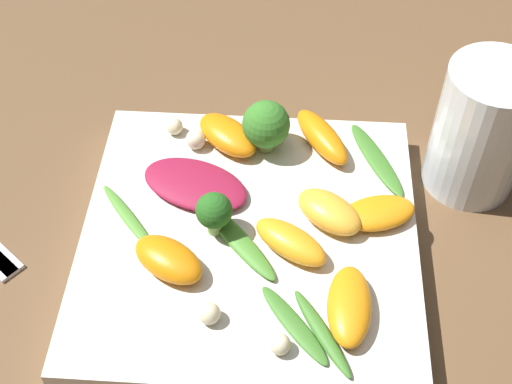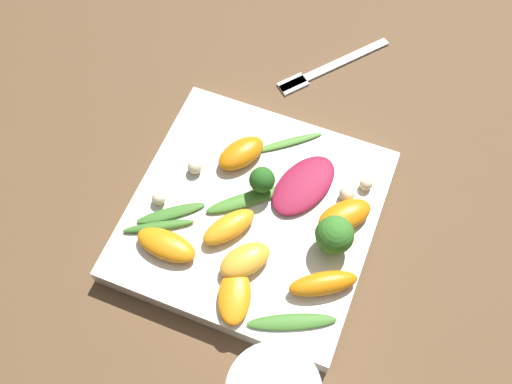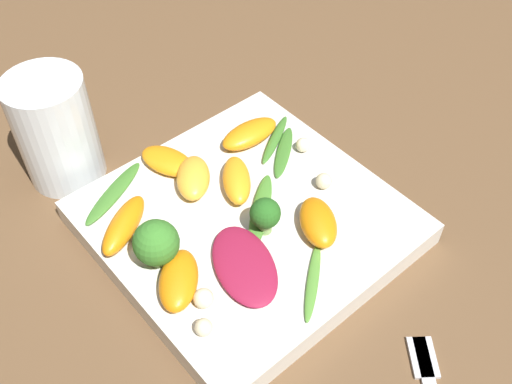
% 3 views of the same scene
% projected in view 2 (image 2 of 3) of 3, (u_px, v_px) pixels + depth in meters
% --- Properties ---
extents(ground_plane, '(2.40, 2.40, 0.00)m').
position_uv_depth(ground_plane, '(253.00, 220.00, 0.68)').
color(ground_plane, brown).
extents(plate, '(0.26, 0.26, 0.03)m').
position_uv_depth(plate, '(253.00, 215.00, 0.66)').
color(plate, silver).
rests_on(plate, ground_plane).
extents(fork, '(0.14, 0.12, 0.01)m').
position_uv_depth(fork, '(323.00, 70.00, 0.77)').
color(fork, silver).
rests_on(fork, ground_plane).
extents(radicchio_leaf_0, '(0.10, 0.08, 0.01)m').
position_uv_depth(radicchio_leaf_0, '(304.00, 185.00, 0.66)').
color(radicchio_leaf_0, maroon).
rests_on(radicchio_leaf_0, plate).
extents(orange_segment_0, '(0.06, 0.06, 0.02)m').
position_uv_depth(orange_segment_0, '(245.00, 260.00, 0.61)').
color(orange_segment_0, '#FCAD33').
rests_on(orange_segment_0, plate).
extents(orange_segment_1, '(0.07, 0.07, 0.02)m').
position_uv_depth(orange_segment_1, '(345.00, 216.00, 0.64)').
color(orange_segment_1, orange).
rests_on(orange_segment_1, plate).
extents(orange_segment_2, '(0.07, 0.06, 0.02)m').
position_uv_depth(orange_segment_2, '(229.00, 227.00, 0.63)').
color(orange_segment_2, orange).
rests_on(orange_segment_2, plate).
extents(orange_segment_3, '(0.07, 0.06, 0.02)m').
position_uv_depth(orange_segment_3, '(241.00, 153.00, 0.67)').
color(orange_segment_3, orange).
rests_on(orange_segment_3, plate).
extents(orange_segment_4, '(0.03, 0.07, 0.02)m').
position_uv_depth(orange_segment_4, '(166.00, 245.00, 0.62)').
color(orange_segment_4, orange).
rests_on(orange_segment_4, plate).
extents(orange_segment_5, '(0.06, 0.07, 0.02)m').
position_uv_depth(orange_segment_5, '(323.00, 284.00, 0.60)').
color(orange_segment_5, orange).
rests_on(orange_segment_5, plate).
extents(orange_segment_6, '(0.07, 0.05, 0.01)m').
position_uv_depth(orange_segment_6, '(234.00, 296.00, 0.60)').
color(orange_segment_6, orange).
rests_on(orange_segment_6, plate).
extents(broccoli_floret_0, '(0.04, 0.04, 0.05)m').
position_uv_depth(broccoli_floret_0, '(335.00, 235.00, 0.61)').
color(broccoli_floret_0, '#84AD5B').
rests_on(broccoli_floret_0, plate).
extents(broccoli_floret_1, '(0.03, 0.03, 0.04)m').
position_uv_depth(broccoli_floret_1, '(263.00, 181.00, 0.64)').
color(broccoli_floret_1, '#84AD5B').
rests_on(broccoli_floret_1, plate).
extents(arugula_sprig_0, '(0.05, 0.07, 0.01)m').
position_uv_depth(arugula_sprig_0, '(158.00, 226.00, 0.64)').
color(arugula_sprig_0, '#3D7528').
rests_on(arugula_sprig_0, plate).
extents(arugula_sprig_1, '(0.06, 0.07, 0.00)m').
position_uv_depth(arugula_sprig_1, '(171.00, 213.00, 0.65)').
color(arugula_sprig_1, '#3D7528').
rests_on(arugula_sprig_1, plate).
extents(arugula_sprig_2, '(0.05, 0.09, 0.01)m').
position_uv_depth(arugula_sprig_2, '(292.00, 322.00, 0.59)').
color(arugula_sprig_2, '#3D7528').
rests_on(arugula_sprig_2, plate).
extents(arugula_sprig_3, '(0.06, 0.07, 0.00)m').
position_uv_depth(arugula_sprig_3, '(289.00, 142.00, 0.69)').
color(arugula_sprig_3, '#518E33').
rests_on(arugula_sprig_3, plate).
extents(arugula_sprig_4, '(0.07, 0.08, 0.01)m').
position_uv_depth(arugula_sprig_4, '(247.00, 200.00, 0.65)').
color(arugula_sprig_4, '#47842D').
rests_on(arugula_sprig_4, plate).
extents(macadamia_nut_0, '(0.02, 0.02, 0.02)m').
position_uv_depth(macadamia_nut_0, '(195.00, 167.00, 0.67)').
color(macadamia_nut_0, beige).
rests_on(macadamia_nut_0, plate).
extents(macadamia_nut_1, '(0.01, 0.01, 0.01)m').
position_uv_depth(macadamia_nut_1, '(366.00, 184.00, 0.66)').
color(macadamia_nut_1, beige).
rests_on(macadamia_nut_1, plate).
extents(macadamia_nut_2, '(0.02, 0.02, 0.02)m').
position_uv_depth(macadamia_nut_2, '(347.00, 194.00, 0.65)').
color(macadamia_nut_2, beige).
rests_on(macadamia_nut_2, plate).
extents(macadamia_nut_3, '(0.02, 0.02, 0.02)m').
position_uv_depth(macadamia_nut_3, '(159.00, 198.00, 0.65)').
color(macadamia_nut_3, beige).
rests_on(macadamia_nut_3, plate).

